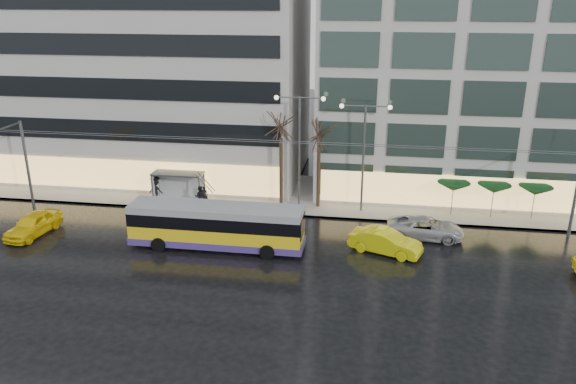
% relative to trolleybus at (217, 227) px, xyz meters
% --- Properties ---
extents(ground, '(140.00, 140.00, 0.00)m').
position_rel_trolleybus_xyz_m(ground, '(2.57, -2.67, -1.50)').
color(ground, black).
rests_on(ground, ground).
extents(sidewalk, '(80.00, 10.00, 0.15)m').
position_rel_trolleybus_xyz_m(sidewalk, '(4.57, 11.33, -1.42)').
color(sidewalk, gray).
rests_on(sidewalk, ground).
extents(kerb, '(80.00, 0.10, 0.15)m').
position_rel_trolleybus_xyz_m(kerb, '(4.57, 6.38, -1.42)').
color(kerb, slate).
rests_on(kerb, ground).
extents(building_left, '(34.00, 14.00, 22.00)m').
position_rel_trolleybus_xyz_m(building_left, '(-13.43, 16.33, 9.65)').
color(building_left, '#AEABA6').
rests_on(building_left, sidewalk).
extents(building_right, '(32.00, 14.00, 25.00)m').
position_rel_trolleybus_xyz_m(building_right, '(21.57, 16.33, 11.15)').
color(building_right, '#AEABA6').
rests_on(building_right, sidewalk).
extents(trolleybus, '(11.93, 4.67, 5.53)m').
position_rel_trolleybus_xyz_m(trolleybus, '(0.00, 0.00, 0.00)').
color(trolleybus, yellow).
rests_on(trolleybus, ground).
extents(catenary, '(42.24, 5.12, 7.00)m').
position_rel_trolleybus_xyz_m(catenary, '(3.57, 5.27, 2.76)').
color(catenary, '#595B60').
rests_on(catenary, ground).
extents(bus_shelter, '(4.20, 1.60, 2.51)m').
position_rel_trolleybus_xyz_m(bus_shelter, '(-5.81, 8.02, 0.47)').
color(bus_shelter, '#595B60').
rests_on(bus_shelter, sidewalk).
extents(street_lamp_near, '(3.96, 0.36, 9.03)m').
position_rel_trolleybus_xyz_m(street_lamp_near, '(4.57, 8.13, 4.49)').
color(street_lamp_near, '#595B60').
rests_on(street_lamp_near, sidewalk).
extents(street_lamp_far, '(3.96, 0.36, 8.53)m').
position_rel_trolleybus_xyz_m(street_lamp_far, '(9.57, 8.13, 4.22)').
color(street_lamp_far, '#595B60').
rests_on(street_lamp_far, sidewalk).
extents(tree_a, '(3.20, 3.20, 8.40)m').
position_rel_trolleybus_xyz_m(tree_a, '(3.07, 8.33, 5.59)').
color(tree_a, black).
rests_on(tree_a, sidewalk).
extents(tree_b, '(3.20, 3.20, 7.70)m').
position_rel_trolleybus_xyz_m(tree_b, '(6.07, 8.53, 4.90)').
color(tree_b, black).
rests_on(tree_b, sidewalk).
extents(parasol_a, '(2.50, 2.50, 2.65)m').
position_rel_trolleybus_xyz_m(parasol_a, '(16.57, 8.33, 0.95)').
color(parasol_a, '#595B60').
rests_on(parasol_a, sidewalk).
extents(parasol_b, '(2.50, 2.50, 2.65)m').
position_rel_trolleybus_xyz_m(parasol_b, '(19.57, 8.33, 0.95)').
color(parasol_b, '#595B60').
rests_on(parasol_b, sidewalk).
extents(parasol_c, '(2.50, 2.50, 2.65)m').
position_rel_trolleybus_xyz_m(parasol_c, '(22.57, 8.33, 0.95)').
color(parasol_c, '#595B60').
rests_on(parasol_c, sidewalk).
extents(taxi_a, '(2.52, 4.96, 1.62)m').
position_rel_trolleybus_xyz_m(taxi_a, '(-13.69, 0.04, -0.69)').
color(taxi_a, yellow).
rests_on(taxi_a, ground).
extents(taxi_b, '(5.13, 3.23, 1.60)m').
position_rel_trolleybus_xyz_m(taxi_b, '(11.42, 0.92, -0.70)').
color(taxi_b, yellow).
rests_on(taxi_b, ground).
extents(sedan_silver, '(5.51, 2.72, 1.50)m').
position_rel_trolleybus_xyz_m(sedan_silver, '(14.26, 3.87, -0.74)').
color(sedan_silver, '#AAABAF').
rests_on(sedan_silver, ground).
extents(pedestrian_a, '(0.98, 1.00, 2.19)m').
position_rel_trolleybus_xyz_m(pedestrian_a, '(-3.16, 7.56, 0.12)').
color(pedestrian_a, black).
rests_on(pedestrian_a, sidewalk).
extents(pedestrian_b, '(0.95, 0.78, 1.80)m').
position_rel_trolleybus_xyz_m(pedestrian_b, '(-3.32, 6.86, -0.45)').
color(pedestrian_b, black).
rests_on(pedestrian_b, sidewalk).
extents(pedestrian_c, '(1.20, 0.87, 2.11)m').
position_rel_trolleybus_xyz_m(pedestrian_c, '(-7.43, 7.82, -0.23)').
color(pedestrian_c, black).
rests_on(pedestrian_c, sidewalk).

